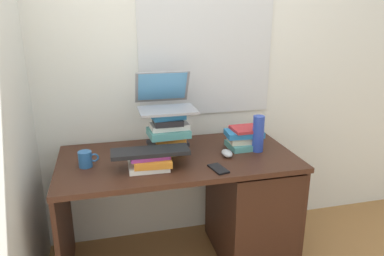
{
  "coord_description": "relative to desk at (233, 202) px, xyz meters",
  "views": [
    {
      "loc": [
        -0.4,
        -1.96,
        1.55
      ],
      "look_at": [
        0.08,
        -0.03,
        0.92
      ],
      "focal_mm": 33.99,
      "sensor_mm": 36.0,
      "label": 1
    }
  ],
  "objects": [
    {
      "name": "cell_phone",
      "position": [
        -0.18,
        -0.21,
        0.34
      ],
      "size": [
        0.09,
        0.15,
        0.01
      ],
      "primitive_type": "cube",
      "rotation": [
        0.0,
        0.0,
        0.2
      ],
      "color": "black",
      "rests_on": "desk"
    },
    {
      "name": "book_stack_side",
      "position": [
        0.08,
        0.07,
        0.4
      ],
      "size": [
        0.24,
        0.18,
        0.13
      ],
      "color": "teal",
      "rests_on": "desk"
    },
    {
      "name": "wall_left",
      "position": [
        -1.21,
        0.03,
        0.9
      ],
      "size": [
        0.05,
        6.0,
        2.6
      ],
      "primitive_type": "cube",
      "color": "silver",
      "rests_on": "ground"
    },
    {
      "name": "computer_mouse",
      "position": [
        -0.07,
        -0.04,
        0.35
      ],
      "size": [
        0.06,
        0.1,
        0.04
      ],
      "primitive_type": "ellipsoid",
      "color": "#A5A8AD",
      "rests_on": "desk"
    },
    {
      "name": "laptop",
      "position": [
        -0.4,
        0.15,
        0.65
      ],
      "size": [
        0.33,
        0.33,
        0.21
      ],
      "color": "gray",
      "rests_on": "book_stack_tall"
    },
    {
      "name": "book_stack_keyboard_riser",
      "position": [
        -0.53,
        -0.11,
        0.37
      ],
      "size": [
        0.24,
        0.2,
        0.09
      ],
      "color": "white",
      "rests_on": "desk"
    },
    {
      "name": "desk",
      "position": [
        0.0,
        0.0,
        0.0
      ],
      "size": [
        1.38,
        0.7,
        0.74
      ],
      "color": "#381E14",
      "rests_on": "ground"
    },
    {
      "name": "wall_back",
      "position": [
        -0.35,
        0.42,
        0.9
      ],
      "size": [
        6.0,
        0.06,
        2.6
      ],
      "color": "silver",
      "rests_on": "ground"
    },
    {
      "name": "mug",
      "position": [
        -0.87,
        0.0,
        0.38
      ],
      "size": [
        0.11,
        0.07,
        0.09
      ],
      "color": "#265999",
      "rests_on": "desk"
    },
    {
      "name": "book_stack_tall",
      "position": [
        -0.39,
        0.09,
        0.47
      ],
      "size": [
        0.25,
        0.2,
        0.26
      ],
      "color": "yellow",
      "rests_on": "desk"
    },
    {
      "name": "keyboard",
      "position": [
        -0.53,
        -0.11,
        0.43
      ],
      "size": [
        0.42,
        0.15,
        0.02
      ],
      "primitive_type": "cube",
      "rotation": [
        0.0,
        0.0,
        -0.02
      ],
      "color": "black",
      "rests_on": "book_stack_keyboard_riser"
    },
    {
      "name": "water_bottle",
      "position": [
        0.14,
        -0.01,
        0.45
      ],
      "size": [
        0.07,
        0.07,
        0.22
      ],
      "primitive_type": "cylinder",
      "color": "#263FA5",
      "rests_on": "desk"
    }
  ]
}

